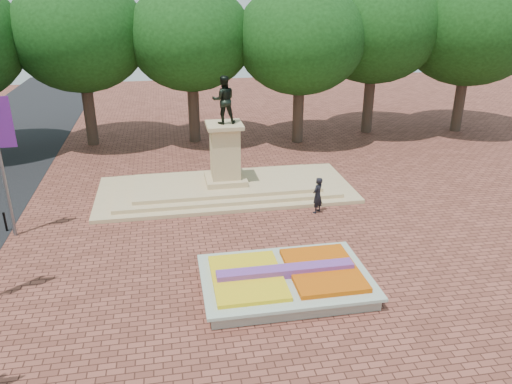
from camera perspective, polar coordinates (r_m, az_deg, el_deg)
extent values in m
plane|color=brown|center=(20.79, -0.65, -8.21)|extent=(90.00, 90.00, 0.00)
cube|color=gray|center=(19.18, 3.38, -10.34)|extent=(6.00, 4.00, 0.45)
cube|color=#B7C4B2|center=(19.03, 3.39, -9.64)|extent=(6.30, 4.30, 0.12)
cube|color=#CC580B|center=(19.32, 7.64, -8.83)|extent=(2.60, 3.40, 0.22)
cube|color=yellow|center=(18.72, -0.98, -9.77)|extent=(2.60, 3.40, 0.18)
cube|color=#623086|center=(18.92, 3.41, -9.08)|extent=(5.20, 0.55, 0.38)
cube|color=tan|center=(27.86, -3.46, 0.25)|extent=(14.00, 6.00, 0.20)
cube|color=tan|center=(27.79, -3.47, 0.63)|extent=(12.00, 5.00, 0.20)
cube|color=tan|center=(27.71, -3.48, 1.02)|extent=(10.00, 4.00, 0.20)
cube|color=tan|center=(27.62, -3.49, 1.50)|extent=(2.20, 2.20, 0.30)
cube|color=tan|center=(27.11, -3.57, 4.56)|extent=(1.50, 1.50, 2.80)
cube|color=tan|center=(26.69, -3.64, 7.63)|extent=(1.90, 1.90, 0.20)
imported|color=black|center=(26.38, -3.72, 10.47)|extent=(1.22, 0.95, 2.50)
cylinder|color=#34231C|center=(37.00, -18.06, 7.89)|extent=(0.80, 0.80, 4.00)
ellipsoid|color=black|center=(36.20, -18.97, 15.08)|extent=(8.80, 8.80, 7.48)
cylinder|color=#34231C|center=(36.71, -7.08, 8.71)|extent=(0.80, 0.80, 4.00)
ellipsoid|color=black|center=(35.91, -7.45, 16.00)|extent=(8.80, 8.80, 7.48)
cylinder|color=#34231C|center=(37.75, 3.71, 9.21)|extent=(0.80, 0.80, 4.00)
ellipsoid|color=black|center=(36.96, 3.90, 16.31)|extent=(8.80, 8.80, 7.48)
cylinder|color=#34231C|center=(40.00, 13.62, 9.39)|extent=(0.80, 0.80, 4.00)
ellipsoid|color=black|center=(39.26, 14.26, 16.06)|extent=(8.80, 8.80, 7.48)
cylinder|color=#34231C|center=(43.28, 22.26, 9.32)|extent=(0.80, 0.80, 4.00)
ellipsoid|color=black|center=(42.60, 23.21, 15.45)|extent=(8.80, 8.80, 7.48)
cylinder|color=slate|center=(24.33, -27.13, 2.95)|extent=(0.16, 0.16, 7.00)
cube|color=#631E80|center=(23.74, -26.85, 7.13)|extent=(0.70, 0.04, 2.20)
cylinder|color=black|center=(25.97, -26.73, -3.13)|extent=(0.10, 0.10, 0.90)
sphere|color=black|center=(25.79, -26.91, -2.18)|extent=(0.12, 0.12, 0.12)
imported|color=black|center=(25.12, 7.04, -0.37)|extent=(0.81, 0.79, 1.87)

